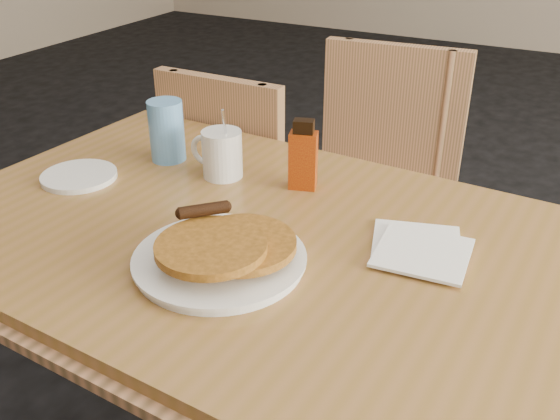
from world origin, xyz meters
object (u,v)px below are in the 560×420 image
(chair_main_far, at_px, (377,179))
(pancake_plate, at_px, (220,253))
(blue_tumbler, at_px, (167,131))
(syrup_bottle, at_px, (303,157))
(chair_wall_extra, at_px, (204,208))
(main_table, at_px, (242,244))
(coffee_mug, at_px, (221,153))

(chair_main_far, xyz_separation_m, pancake_plate, (0.01, -0.85, 0.22))
(blue_tumbler, bearing_deg, syrup_bottle, 1.99)
(chair_main_far, bearing_deg, chair_wall_extra, -143.72)
(syrup_bottle, distance_m, blue_tumbler, 0.35)
(main_table, height_order, blue_tumbler, blue_tumbler)
(pancake_plate, relative_size, coffee_mug, 1.81)
(pancake_plate, height_order, blue_tumbler, blue_tumbler)
(chair_wall_extra, distance_m, pancake_plate, 0.70)
(chair_wall_extra, relative_size, pancake_plate, 2.88)
(chair_main_far, relative_size, pancake_plate, 3.08)
(syrup_bottle, bearing_deg, coffee_mug, 172.45)
(main_table, xyz_separation_m, syrup_bottle, (0.03, 0.21, 0.11))
(coffee_mug, bearing_deg, chair_wall_extra, 144.46)
(syrup_bottle, bearing_deg, blue_tumbler, 165.01)
(chair_wall_extra, height_order, blue_tumbler, blue_tumbler)
(main_table, bearing_deg, blue_tumbler, 148.46)
(chair_main_far, distance_m, pancake_plate, 0.88)
(main_table, bearing_deg, pancake_plate, -74.17)
(coffee_mug, bearing_deg, pancake_plate, -48.05)
(pancake_plate, bearing_deg, chair_wall_extra, 127.81)
(syrup_bottle, bearing_deg, main_table, -114.68)
(chair_main_far, bearing_deg, main_table, -97.09)
(main_table, xyz_separation_m, coffee_mug, (-0.16, 0.18, 0.10))
(coffee_mug, bearing_deg, syrup_bottle, 19.02)
(chair_wall_extra, relative_size, coffee_mug, 5.22)
(chair_main_far, relative_size, chair_wall_extra, 1.07)
(main_table, xyz_separation_m, chair_wall_extra, (-0.36, 0.38, -0.19))
(chair_main_far, xyz_separation_m, chair_wall_extra, (-0.39, -0.34, -0.04))
(main_table, height_order, chair_wall_extra, chair_wall_extra)
(main_table, distance_m, syrup_bottle, 0.24)
(chair_wall_extra, relative_size, syrup_bottle, 5.65)
(chair_main_far, xyz_separation_m, coffee_mug, (-0.19, -0.54, 0.25))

